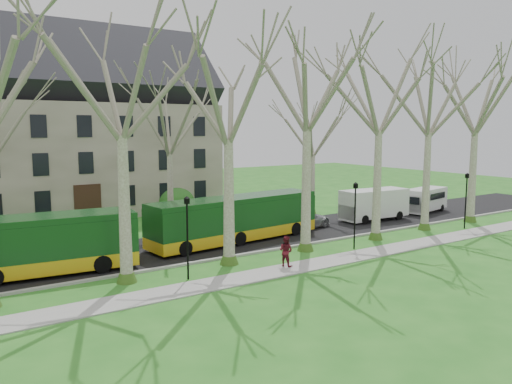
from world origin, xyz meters
TOP-DOWN VIEW (x-y plane):
  - ground at (0.00, 0.00)m, footprint 120.00×120.00m
  - sidewalk at (0.00, -2.50)m, footprint 70.00×2.00m
  - road at (0.00, 5.50)m, footprint 80.00×8.00m
  - curb at (0.00, 1.50)m, footprint 80.00×0.25m
  - building at (-6.00, 24.00)m, footprint 26.50×12.20m
  - tree_row_verge at (0.00, 0.30)m, footprint 49.00×7.00m
  - tree_row_far at (-1.33, 11.00)m, footprint 33.00×7.00m
  - lamp_row at (-0.00, -1.00)m, footprint 36.22×0.22m
  - hedges at (-4.67, 14.00)m, footprint 30.60×8.60m
  - bus_lead at (-13.89, 4.15)m, footprint 13.36×4.08m
  - bus_follow at (0.55, 4.93)m, footprint 13.07×4.02m
  - sedan at (7.20, 5.78)m, footprint 5.36×3.04m
  - van_a at (14.46, 5.24)m, footprint 6.15×2.58m
  - van_b at (21.46, 5.42)m, footprint 5.39×2.85m
  - pedestrian_b at (-0.34, -1.97)m, footprint 0.93×1.04m

SIDE VIEW (x-z plane):
  - ground at x=0.00m, z-range 0.00..0.00m
  - sidewalk at x=0.00m, z-range 0.00..0.06m
  - road at x=0.00m, z-range 0.00..0.06m
  - curb at x=0.00m, z-range 0.00..0.14m
  - sedan at x=7.20m, z-range 0.06..1.52m
  - pedestrian_b at x=-0.34m, z-range 0.06..1.81m
  - hedges at x=-4.67m, z-range 0.00..2.00m
  - van_b at x=21.46m, z-range 0.06..2.29m
  - van_a at x=14.46m, z-range 0.06..2.69m
  - bus_follow at x=0.55m, z-range 0.06..3.27m
  - bus_lead at x=-13.89m, z-range 0.06..3.35m
  - lamp_row at x=0.00m, z-range 0.42..4.72m
  - tree_row_far at x=-1.33m, z-range 0.00..12.00m
  - tree_row_verge at x=0.00m, z-range 0.00..14.00m
  - building at x=-6.00m, z-range 0.07..16.07m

